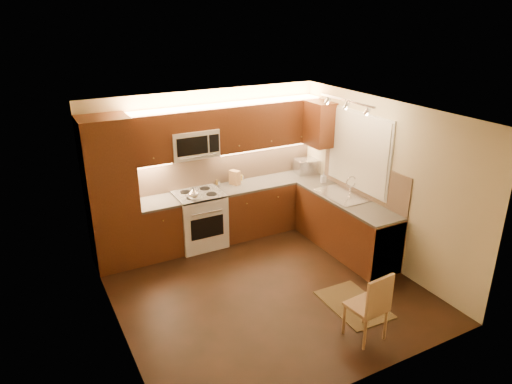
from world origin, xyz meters
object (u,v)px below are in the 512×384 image
dining_chair (366,305)px  sink (342,191)px  stove (200,219)px  knife_block (235,177)px  soap_bottle (323,177)px  microwave (193,143)px  toaster_oven (307,166)px  kettle (193,194)px

dining_chair → sink: bearing=55.0°
stove → knife_block: size_ratio=3.78×
stove → soap_bottle: size_ratio=5.09×
soap_bottle → sink: bearing=-83.3°
soap_bottle → knife_block: bearing=171.1°
microwave → soap_bottle: (2.10, -0.63, -0.73)m
toaster_oven → soap_bottle: size_ratio=2.37×
stove → knife_block: knife_block is taller
knife_block → dining_chair: (0.13, -3.27, -0.57)m
microwave → soap_bottle: microwave is taller
dining_chair → microwave: bearing=99.4°
stove → microwave: 1.27m
soap_bottle → toaster_oven: bearing=102.3°
kettle → toaster_oven: 2.31m
stove → dining_chair: bearing=-74.8°
stove → soap_bottle: bearing=-13.2°
knife_block → kettle: bearing=178.2°
dining_chair → knife_block: bearing=87.1°
stove → sink: 2.35m
microwave → knife_block: size_ratio=3.13×
sink → dining_chair: sink is taller
stove → knife_block: bearing=11.3°
microwave → toaster_oven: (2.14, -0.08, -0.69)m
microwave → sink: size_ratio=0.88×
microwave → knife_block: bearing=0.7°
kettle → dining_chair: 3.14m
toaster_oven → microwave: bearing=-172.2°
dining_chair → stove: bearing=100.0°
knife_block → stove: bearing=167.7°
sink → kettle: bearing=157.0°
kettle → toaster_oven: (2.30, 0.27, 0.01)m
microwave → kettle: 0.80m
toaster_oven → soap_bottle: 0.55m
microwave → kettle: (-0.16, -0.34, -0.70)m
soap_bottle → dining_chair: bearing=-99.5°
sink → knife_block: size_ratio=3.54×
sink → soap_bottle: (0.10, 0.63, 0.02)m
stove → kettle: bearing=-127.8°
kettle → soap_bottle: kettle is taller
toaster_oven → dining_chair: size_ratio=0.47×
kettle → knife_block: knife_block is taller
soap_bottle → dining_chair: size_ratio=0.20×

